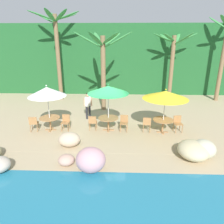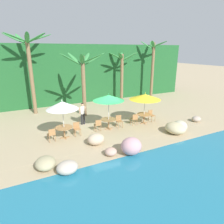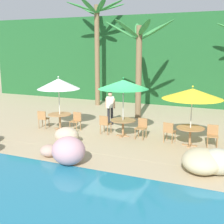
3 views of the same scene
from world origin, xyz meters
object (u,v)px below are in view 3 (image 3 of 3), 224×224
object	(u,v)px
dining_table_green	(123,123)
palm_tree_second	(139,52)
umbrella_yellow	(192,94)
waiter_in_white	(110,105)
palm_tree_nearest	(97,34)
umbrella_white	(59,84)
chair_white_inland	(43,118)
umbrella_green	(123,84)
chair_yellow_inland	(169,131)
chair_white_seaward	(76,120)
chair_green_seaward	(142,127)
chair_yellow_seaward	(213,134)
chair_green_inland	(105,123)
dining_table_white	(60,117)
dining_table_yellow	(190,131)

from	to	relation	value
dining_table_green	palm_tree_second	bearing A→B (deg)	97.82
umbrella_yellow	waiter_in_white	distance (m)	4.80
palm_tree_nearest	palm_tree_second	xyz separation A→B (m)	(3.77, -2.55, -1.08)
umbrella_white	palm_tree_second	size ratio (longest dim) A/B	0.48
chair_white_inland	umbrella_green	xyz separation A→B (m)	(4.03, 0.31, 1.78)
chair_yellow_inland	palm_tree_second	bearing A→B (deg)	124.13
chair_white_seaward	chair_yellow_inland	world-z (taller)	same
dining_table_green	waiter_in_white	bearing A→B (deg)	128.70
umbrella_green	dining_table_green	distance (m)	1.68
chair_green_seaward	dining_table_green	bearing A→B (deg)	-179.57
chair_white_seaward	chair_yellow_seaward	bearing A→B (deg)	0.44
chair_yellow_inland	palm_tree_nearest	distance (m)	9.91
chair_white_seaward	palm_tree_nearest	distance (m)	7.75
palm_tree_second	waiter_in_white	bearing A→B (deg)	-113.56
chair_green_inland	umbrella_white	bearing A→B (deg)	-179.11
chair_green_inland	umbrella_yellow	distance (m)	4.10
palm_tree_second	chair_yellow_seaward	bearing A→B (deg)	-40.36
umbrella_white	waiter_in_white	xyz separation A→B (m)	(1.85, 1.78, -1.20)
umbrella_green	chair_yellow_inland	xyz separation A→B (m)	(2.08, -0.16, -1.78)
chair_white_inland	palm_tree_nearest	size ratio (longest dim) A/B	0.13
umbrella_green	dining_table_green	size ratio (longest dim) A/B	2.37
umbrella_yellow	palm_tree_nearest	world-z (taller)	palm_tree_nearest
dining_table_white	umbrella_green	bearing A→B (deg)	1.67
dining_table_yellow	palm_tree_second	distance (m)	5.95
dining_table_white	chair_green_seaward	bearing A→B (deg)	1.41
chair_green_seaward	umbrella_yellow	world-z (taller)	umbrella_yellow
chair_green_seaward	chair_yellow_inland	distance (m)	1.23
dining_table_green	chair_green_inland	bearing A→B (deg)	-176.18
chair_white_inland	waiter_in_white	bearing A→B (deg)	36.70
chair_white_seaward	umbrella_green	xyz separation A→B (m)	(2.35, 0.03, 1.78)
dining_table_yellow	palm_tree_nearest	xyz separation A→B (m)	(-7.20, 6.37, 4.09)
dining_table_white	umbrella_yellow	world-z (taller)	umbrella_yellow
chair_yellow_seaward	waiter_in_white	size ratio (longest dim) A/B	0.51
umbrella_white	waiter_in_white	world-z (taller)	umbrella_white
palm_tree_nearest	dining_table_green	bearing A→B (deg)	-55.42
chair_green_seaward	chair_yellow_seaward	xyz separation A→B (m)	(2.91, 0.01, 0.00)
chair_green_seaward	chair_yellow_inland	size ratio (longest dim) A/B	1.00
dining_table_white	waiter_in_white	bearing A→B (deg)	43.96
chair_white_seaward	dining_table_green	size ratio (longest dim) A/B	0.79
umbrella_yellow	dining_table_yellow	distance (m)	1.48
chair_yellow_seaward	palm_tree_nearest	world-z (taller)	palm_tree_nearest
chair_white_inland	palm_tree_second	size ratio (longest dim) A/B	0.17
chair_white_seaward	chair_green_inland	size ratio (longest dim) A/B	1.00
chair_white_seaward	palm_tree_second	xyz separation A→B (m)	(1.85, 3.67, 3.11)
umbrella_white	dining_table_green	distance (m)	3.57
dining_table_white	umbrella_green	distance (m)	3.62
dining_table_green	chair_green_seaward	size ratio (longest dim) A/B	1.26
chair_white_seaward	dining_table_green	bearing A→B (deg)	0.65
chair_green_inland	chair_yellow_seaward	xyz separation A→B (m)	(4.62, 0.08, 0.00)
dining_table_green	palm_tree_nearest	world-z (taller)	palm_tree_nearest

